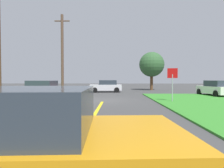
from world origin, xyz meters
The scene contains 9 objects.
ground_plane centered at (0.00, 0.00, 0.00)m, with size 120.00×120.00×0.00m, color #404040.
lane_stripe_center centered at (0.00, -8.00, 0.01)m, with size 0.20×14.00×0.01m, color yellow.
stop_sign centered at (5.34, -1.15, 1.82)m, with size 0.73×0.19×2.58m.
car_approaching_junction centered at (-0.27, 9.62, 0.81)m, with size 4.37×2.41×1.62m.
parked_car_near_building centered at (-5.76, 1.82, 0.81)m, with size 4.66×2.55×1.62m.
car_on_crossroad centered at (11.49, 4.06, 0.81)m, with size 2.46×4.40×1.62m.
car_behind_on_main_road centered at (-0.25, -12.42, 0.81)m, with size 4.48×2.38×1.62m.
utility_pole_mid centered at (-5.37, 6.66, 4.83)m, with size 1.80×0.32×9.46m.
oak_tree_left centered at (6.76, 14.10, 4.10)m, with size 3.95×3.95×6.09m.
Camera 1 is at (1.04, -14.96, 1.74)m, focal length 29.04 mm.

